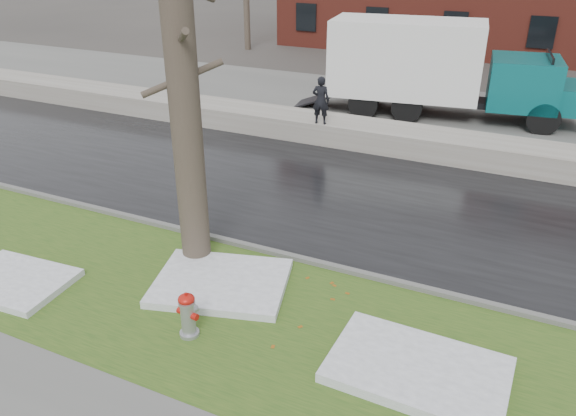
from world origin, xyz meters
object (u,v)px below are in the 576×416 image
at_px(fire_hydrant, 188,313).
at_px(box_truck, 436,67).
at_px(tree, 183,83).
at_px(worker, 321,100).

bearing_deg(fire_hydrant, box_truck, 93.67).
bearing_deg(box_truck, tree, -107.85).
xyz_separation_m(fire_hydrant, worker, (-1.69, 10.20, 1.02)).
height_order(fire_hydrant, worker, worker).
distance_m(tree, box_truck, 13.18).
bearing_deg(box_truck, fire_hydrant, -101.38).
xyz_separation_m(tree, worker, (-0.37, 7.96, -2.37)).
xyz_separation_m(fire_hydrant, tree, (-1.33, 2.25, 3.39)).
height_order(fire_hydrant, box_truck, box_truck).
distance_m(tree, worker, 8.31).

